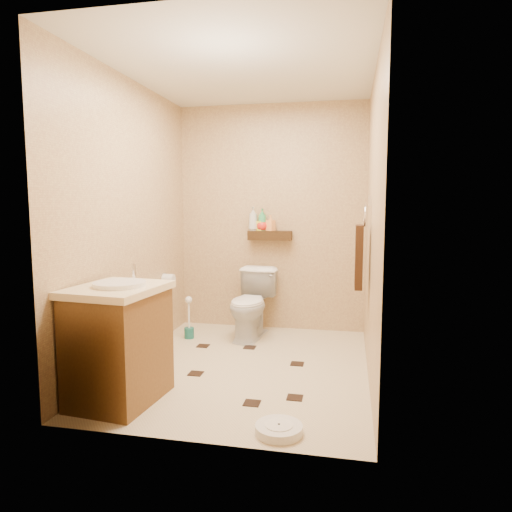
# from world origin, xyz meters

# --- Properties ---
(ground) EXTENTS (2.50, 2.50, 0.00)m
(ground) POSITION_xyz_m (0.00, 0.00, 0.00)
(ground) COLOR beige
(ground) RESTS_ON ground
(wall_back) EXTENTS (2.00, 0.04, 2.40)m
(wall_back) POSITION_xyz_m (0.00, 1.25, 1.20)
(wall_back) COLOR tan
(wall_back) RESTS_ON ground
(wall_front) EXTENTS (2.00, 0.04, 2.40)m
(wall_front) POSITION_xyz_m (0.00, -1.25, 1.20)
(wall_front) COLOR tan
(wall_front) RESTS_ON ground
(wall_left) EXTENTS (0.04, 2.50, 2.40)m
(wall_left) POSITION_xyz_m (-1.00, 0.00, 1.20)
(wall_left) COLOR tan
(wall_left) RESTS_ON ground
(wall_right) EXTENTS (0.04, 2.50, 2.40)m
(wall_right) POSITION_xyz_m (1.00, 0.00, 1.20)
(wall_right) COLOR tan
(wall_right) RESTS_ON ground
(ceiling) EXTENTS (2.00, 2.50, 0.02)m
(ceiling) POSITION_xyz_m (0.00, 0.00, 2.40)
(ceiling) COLOR silver
(ceiling) RESTS_ON wall_back
(wall_shelf) EXTENTS (0.46, 0.14, 0.10)m
(wall_shelf) POSITION_xyz_m (0.00, 1.17, 1.02)
(wall_shelf) COLOR #39250F
(wall_shelf) RESTS_ON wall_back
(floor_accents) EXTENTS (1.11, 1.29, 0.01)m
(floor_accents) POSITION_xyz_m (0.03, -0.06, 0.00)
(floor_accents) COLOR black
(floor_accents) RESTS_ON ground
(toilet) EXTENTS (0.45, 0.72, 0.69)m
(toilet) POSITION_xyz_m (-0.13, 0.83, 0.35)
(toilet) COLOR white
(toilet) RESTS_ON ground
(vanity) EXTENTS (0.60, 0.71, 0.93)m
(vanity) POSITION_xyz_m (-0.70, -0.82, 0.41)
(vanity) COLOR brown
(vanity) RESTS_ON ground
(bathroom_scale) EXTENTS (0.29, 0.29, 0.06)m
(bathroom_scale) POSITION_xyz_m (0.45, -1.05, 0.03)
(bathroom_scale) COLOR white
(bathroom_scale) RESTS_ON ground
(toilet_brush) EXTENTS (0.10, 0.10, 0.43)m
(toilet_brush) POSITION_xyz_m (-0.74, 0.67, 0.15)
(toilet_brush) COLOR #175D57
(toilet_brush) RESTS_ON ground
(towel_ring) EXTENTS (0.12, 0.30, 0.76)m
(towel_ring) POSITION_xyz_m (0.91, 0.25, 0.95)
(towel_ring) COLOR silver
(towel_ring) RESTS_ON wall_right
(toilet_paper) EXTENTS (0.12, 0.11, 0.12)m
(toilet_paper) POSITION_xyz_m (-0.94, 0.65, 0.60)
(toilet_paper) COLOR white
(toilet_paper) RESTS_ON wall_left
(bottle_a) EXTENTS (0.11, 0.11, 0.25)m
(bottle_a) POSITION_xyz_m (-0.18, 1.17, 1.20)
(bottle_a) COLOR beige
(bottle_a) RESTS_ON wall_shelf
(bottle_b) EXTENTS (0.10, 0.10, 0.15)m
(bottle_b) POSITION_xyz_m (-0.10, 1.17, 1.15)
(bottle_b) COLOR yellow
(bottle_b) RESTS_ON wall_shelf
(bottle_c) EXTENTS (0.16, 0.16, 0.15)m
(bottle_c) POSITION_xyz_m (-0.08, 1.17, 1.15)
(bottle_c) COLOR red
(bottle_c) RESTS_ON wall_shelf
(bottle_d) EXTENTS (0.09, 0.09, 0.24)m
(bottle_d) POSITION_xyz_m (-0.08, 1.17, 1.19)
(bottle_d) COLOR #37A761
(bottle_d) RESTS_ON wall_shelf
(bottle_e) EXTENTS (0.10, 0.10, 0.17)m
(bottle_e) POSITION_xyz_m (0.01, 1.17, 1.15)
(bottle_e) COLOR #FFA254
(bottle_e) RESTS_ON wall_shelf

